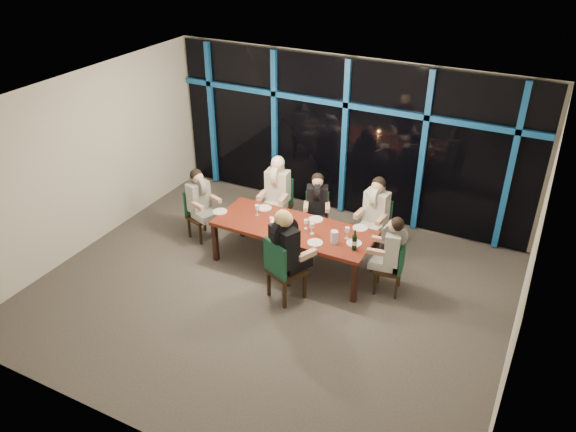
# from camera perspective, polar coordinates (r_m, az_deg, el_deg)

# --- Properties ---
(room) EXTENTS (7.04, 7.00, 3.02)m
(room) POSITION_cam_1_polar(r_m,az_deg,el_deg) (7.79, -2.00, 4.29)
(room) COLOR #554F4B
(room) RESTS_ON ground
(window_wall) EXTENTS (6.86, 0.43, 2.94)m
(window_wall) POSITION_cam_1_polar(r_m,az_deg,el_deg) (10.42, 5.93, 8.07)
(window_wall) COLOR black
(window_wall) RESTS_ON ground
(dining_table) EXTENTS (2.60, 1.00, 0.75)m
(dining_table) POSITION_cam_1_polar(r_m,az_deg,el_deg) (9.05, 0.57, -1.47)
(dining_table) COLOR maroon
(dining_table) RESTS_ON ground
(chair_far_left) EXTENTS (0.51, 0.51, 0.99)m
(chair_far_left) POSITION_cam_1_polar(r_m,az_deg,el_deg) (10.17, -0.94, 1.47)
(chair_far_left) COLOR black
(chair_far_left) RESTS_ON ground
(chair_far_mid) EXTENTS (0.54, 0.54, 0.89)m
(chair_far_mid) POSITION_cam_1_polar(r_m,az_deg,el_deg) (9.90, 2.94, 0.19)
(chair_far_mid) COLOR black
(chair_far_mid) RESTS_ON ground
(chair_far_right) EXTENTS (0.49, 0.49, 0.96)m
(chair_far_right) POSITION_cam_1_polar(r_m,az_deg,el_deg) (9.66, 8.93, -0.68)
(chair_far_right) COLOR black
(chair_far_right) RESTS_ON ground
(chair_end_left) EXTENTS (0.54, 0.54, 0.91)m
(chair_end_left) POSITION_cam_1_polar(r_m,az_deg,el_deg) (10.08, -9.08, 0.49)
(chair_end_left) COLOR black
(chair_end_left) RESTS_ON ground
(chair_end_right) EXTENTS (0.47, 0.47, 0.90)m
(chair_end_right) POSITION_cam_1_polar(r_m,az_deg,el_deg) (8.70, 10.74, -4.87)
(chair_end_right) COLOR black
(chair_end_right) RESTS_ON ground
(chair_near_mid) EXTENTS (0.64, 0.64, 1.05)m
(chair_near_mid) POSITION_cam_1_polar(r_m,az_deg,el_deg) (8.35, -0.65, -5.23)
(chair_near_mid) COLOR black
(chair_near_mid) RESTS_ON ground
(diner_far_left) EXTENTS (0.52, 0.64, 0.97)m
(diner_far_left) POSITION_cam_1_polar(r_m,az_deg,el_deg) (9.92, -1.14, 3.26)
(diner_far_left) COLOR silver
(diner_far_left) RESTS_ON ground
(diner_far_mid) EXTENTS (0.55, 0.61, 0.86)m
(diner_far_mid) POSITION_cam_1_polar(r_m,az_deg,el_deg) (9.66, 2.98, 1.79)
(diner_far_mid) COLOR black
(diner_far_mid) RESTS_ON ground
(diner_far_right) EXTENTS (0.50, 0.62, 0.93)m
(diner_far_right) POSITION_cam_1_polar(r_m,az_deg,el_deg) (9.41, 8.90, 1.11)
(diner_far_right) COLOR silver
(diner_far_right) RESTS_ON ground
(diner_end_left) EXTENTS (0.62, 0.54, 0.89)m
(diner_end_left) POSITION_cam_1_polar(r_m,az_deg,el_deg) (9.85, -8.98, 2.17)
(diner_end_left) COLOR black
(diner_end_left) RESTS_ON ground
(diner_end_right) EXTENTS (0.59, 0.48, 0.87)m
(diner_end_right) POSITION_cam_1_polar(r_m,az_deg,el_deg) (8.52, 10.46, -2.80)
(diner_end_right) COLOR black
(diner_end_right) RESTS_ON ground
(diner_near_mid) EXTENTS (0.66, 0.72, 1.02)m
(diner_near_mid) POSITION_cam_1_polar(r_m,az_deg,el_deg) (8.16, -0.17, -2.63)
(diner_near_mid) COLOR black
(diner_near_mid) RESTS_ON ground
(plate_far_left) EXTENTS (0.24, 0.24, 0.01)m
(plate_far_left) POSITION_cam_1_polar(r_m,az_deg,el_deg) (9.55, -2.39, 0.82)
(plate_far_left) COLOR white
(plate_far_left) RESTS_ON dining_table
(plate_far_mid) EXTENTS (0.24, 0.24, 0.01)m
(plate_far_mid) POSITION_cam_1_polar(r_m,az_deg,el_deg) (9.21, 2.84, -0.35)
(plate_far_mid) COLOR white
(plate_far_mid) RESTS_ON dining_table
(plate_far_right) EXTENTS (0.24, 0.24, 0.01)m
(plate_far_right) POSITION_cam_1_polar(r_m,az_deg,el_deg) (9.04, 7.33, -1.21)
(plate_far_right) COLOR white
(plate_far_right) RESTS_ON dining_table
(plate_end_left) EXTENTS (0.24, 0.24, 0.01)m
(plate_end_left) POSITION_cam_1_polar(r_m,az_deg,el_deg) (9.48, -6.71, 0.40)
(plate_end_left) COLOR white
(plate_end_left) RESTS_ON dining_table
(plate_end_right) EXTENTS (0.24, 0.24, 0.01)m
(plate_end_right) POSITION_cam_1_polar(r_m,az_deg,el_deg) (8.64, 6.72, -2.75)
(plate_end_right) COLOR white
(plate_end_right) RESTS_ON dining_table
(plate_near_mid) EXTENTS (0.24, 0.24, 0.01)m
(plate_near_mid) POSITION_cam_1_polar(r_m,az_deg,el_deg) (8.60, 2.77, -2.72)
(plate_near_mid) COLOR white
(plate_near_mid) RESTS_ON dining_table
(wine_bottle) EXTENTS (0.08, 0.08, 0.34)m
(wine_bottle) POSITION_cam_1_polar(r_m,az_deg,el_deg) (8.43, 6.77, -2.67)
(wine_bottle) COLOR black
(wine_bottle) RESTS_ON dining_table
(water_pitcher) EXTENTS (0.13, 0.11, 0.21)m
(water_pitcher) POSITION_cam_1_polar(r_m,az_deg,el_deg) (8.58, 4.72, -2.15)
(water_pitcher) COLOR silver
(water_pitcher) RESTS_ON dining_table
(tea_light) EXTENTS (0.05, 0.05, 0.03)m
(tea_light) POSITION_cam_1_polar(r_m,az_deg,el_deg) (8.85, -0.86, -1.63)
(tea_light) COLOR #FFA44C
(tea_light) RESTS_ON dining_table
(wine_glass_a) EXTENTS (0.07, 0.07, 0.19)m
(wine_glass_a) POSITION_cam_1_polar(r_m,az_deg,el_deg) (8.93, -1.68, -0.44)
(wine_glass_a) COLOR silver
(wine_glass_a) RESTS_ON dining_table
(wine_glass_b) EXTENTS (0.06, 0.06, 0.16)m
(wine_glass_b) POSITION_cam_1_polar(r_m,az_deg,el_deg) (8.91, 1.84, -0.62)
(wine_glass_b) COLOR silver
(wine_glass_b) RESTS_ON dining_table
(wine_glass_c) EXTENTS (0.07, 0.07, 0.19)m
(wine_glass_c) POSITION_cam_1_polar(r_m,az_deg,el_deg) (8.76, 2.44, -1.05)
(wine_glass_c) COLOR silver
(wine_glass_c) RESTS_ON dining_table
(wine_glass_d) EXTENTS (0.07, 0.07, 0.19)m
(wine_glass_d) POSITION_cam_1_polar(r_m,az_deg,el_deg) (9.29, -3.15, 0.83)
(wine_glass_d) COLOR silver
(wine_glass_d) RESTS_ON dining_table
(wine_glass_e) EXTENTS (0.08, 0.08, 0.20)m
(wine_glass_e) POSITION_cam_1_polar(r_m,az_deg,el_deg) (8.68, 6.05, -1.48)
(wine_glass_e) COLOR white
(wine_glass_e) RESTS_ON dining_table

